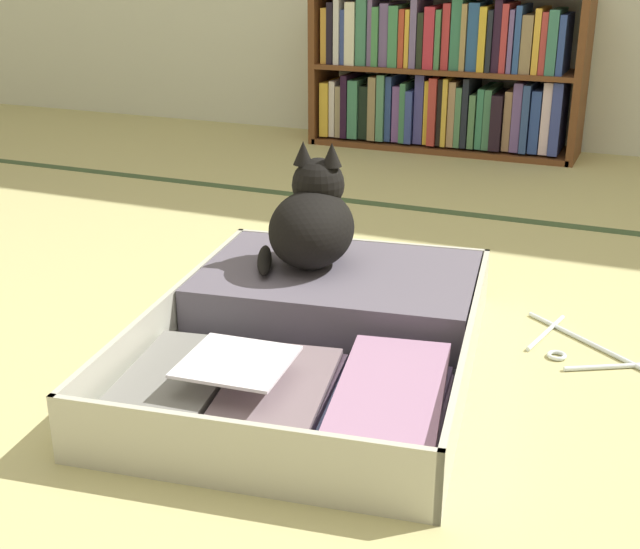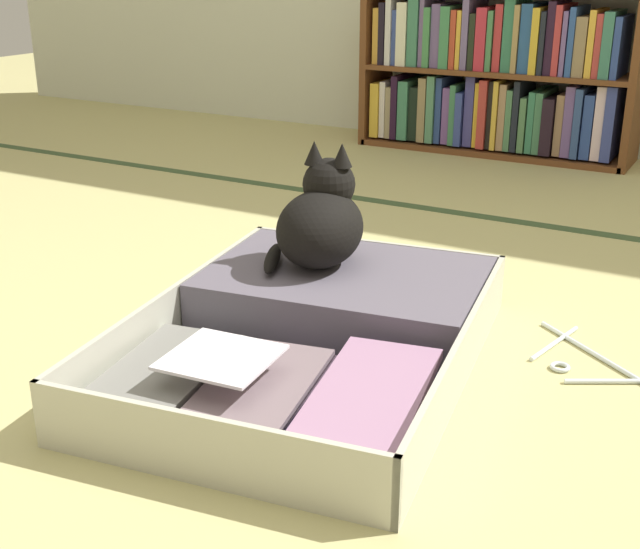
% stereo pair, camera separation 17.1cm
% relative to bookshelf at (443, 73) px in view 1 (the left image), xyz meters
% --- Properties ---
extents(ground_plane, '(10.00, 10.00, 0.00)m').
position_rel_bookshelf_xyz_m(ground_plane, '(0.35, -2.24, -0.32)').
color(ground_plane, tan).
extents(tatami_border, '(4.80, 0.05, 0.00)m').
position_rel_bookshelf_xyz_m(tatami_border, '(0.35, -0.93, -0.32)').
color(tatami_border, '#394E2D').
rests_on(tatami_border, ground_plane).
extents(bookshelf, '(1.14, 0.29, 0.68)m').
position_rel_bookshelf_xyz_m(bookshelf, '(0.00, 0.00, 0.00)').
color(bookshelf, brown).
rests_on(bookshelf, ground_plane).
extents(open_suitcase, '(0.76, 0.98, 0.13)m').
position_rel_bookshelf_xyz_m(open_suitcase, '(0.30, -2.03, -0.27)').
color(open_suitcase, beige).
rests_on(open_suitcase, ground_plane).
extents(black_cat, '(0.25, 0.28, 0.27)m').
position_rel_bookshelf_xyz_m(black_cat, '(0.20, -1.86, -0.10)').
color(black_cat, black).
rests_on(black_cat, open_suitcase).
extents(clothes_hanger, '(0.31, 0.27, 0.01)m').
position_rel_bookshelf_xyz_m(clothes_hanger, '(0.80, -1.81, -0.32)').
color(clothes_hanger, silver).
rests_on(clothes_hanger, ground_plane).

